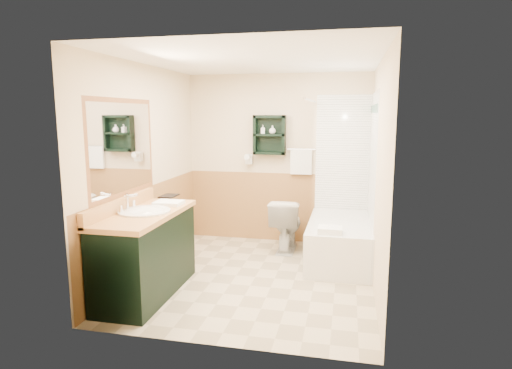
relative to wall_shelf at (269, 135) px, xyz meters
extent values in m
plane|color=#C1B08D|center=(0.10, -1.41, -1.55)|extent=(3.00, 3.00, 0.00)
cube|color=beige|center=(0.10, 0.11, -0.35)|extent=(2.60, 0.04, 2.40)
cube|color=beige|center=(-1.22, -1.41, -0.35)|extent=(0.04, 3.00, 2.40)
cube|color=beige|center=(1.42, -1.41, -0.35)|extent=(0.04, 3.00, 2.40)
cube|color=white|center=(0.10, -1.41, 0.87)|extent=(2.60, 3.00, 0.04)
cube|color=black|center=(0.00, 0.00, 0.00)|extent=(0.45, 0.15, 0.55)
cylinder|color=silver|center=(0.63, -0.66, 0.45)|extent=(0.03, 1.60, 0.03)
cube|color=black|center=(-0.89, -2.08, -1.12)|extent=(0.59, 1.37, 0.87)
cube|color=silver|center=(1.03, -0.63, -1.29)|extent=(0.77, 1.50, 0.51)
imported|color=silver|center=(0.30, -0.34, -1.20)|extent=(0.40, 0.72, 0.70)
cube|color=white|center=(-0.79, -1.71, -0.66)|extent=(0.29, 0.23, 0.04)
imported|color=black|center=(-1.06, -1.30, -0.56)|extent=(0.18, 0.03, 0.24)
cube|color=white|center=(0.92, -1.21, -1.00)|extent=(0.27, 0.22, 0.07)
imported|color=silver|center=(-0.09, -0.01, 0.04)|extent=(0.08, 0.13, 0.06)
imported|color=silver|center=(0.04, -0.01, 0.06)|extent=(0.11, 0.13, 0.09)
camera|label=1|loc=(1.09, -5.94, 0.29)|focal=30.00mm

